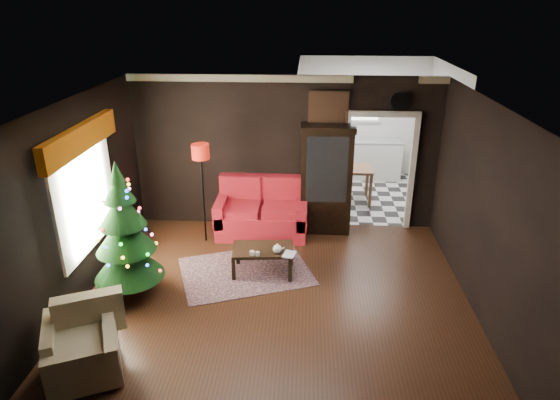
# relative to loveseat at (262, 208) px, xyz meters

# --- Properties ---
(floor) EXTENTS (5.50, 5.50, 0.00)m
(floor) POSITION_rel_loveseat_xyz_m (0.40, -2.05, -0.50)
(floor) COLOR black
(floor) RESTS_ON ground
(ceiling) EXTENTS (5.50, 5.50, 0.00)m
(ceiling) POSITION_rel_loveseat_xyz_m (0.40, -2.05, 2.30)
(ceiling) COLOR white
(ceiling) RESTS_ON ground
(wall_back) EXTENTS (5.50, 0.00, 5.50)m
(wall_back) POSITION_rel_loveseat_xyz_m (0.40, 0.45, 0.90)
(wall_back) COLOR black
(wall_back) RESTS_ON ground
(wall_front) EXTENTS (5.50, 0.00, 5.50)m
(wall_front) POSITION_rel_loveseat_xyz_m (0.40, -4.55, 0.90)
(wall_front) COLOR black
(wall_front) RESTS_ON ground
(wall_left) EXTENTS (0.00, 5.50, 5.50)m
(wall_left) POSITION_rel_loveseat_xyz_m (-2.35, -2.05, 0.90)
(wall_left) COLOR black
(wall_left) RESTS_ON ground
(wall_right) EXTENTS (0.00, 5.50, 5.50)m
(wall_right) POSITION_rel_loveseat_xyz_m (3.15, -2.05, 0.90)
(wall_right) COLOR black
(wall_right) RESTS_ON ground
(doorway) EXTENTS (1.10, 0.10, 2.10)m
(doorway) POSITION_rel_loveseat_xyz_m (2.10, 0.45, 0.55)
(doorway) COLOR #EFE6CC
(doorway) RESTS_ON ground
(left_window) EXTENTS (0.05, 1.60, 1.40)m
(left_window) POSITION_rel_loveseat_xyz_m (-2.31, -1.85, 0.95)
(left_window) COLOR white
(left_window) RESTS_ON wall_left
(valance) EXTENTS (0.12, 2.10, 0.35)m
(valance) POSITION_rel_loveseat_xyz_m (-2.23, -1.85, 1.77)
(valance) COLOR #9F4B08
(valance) RESTS_ON wall_left
(kitchen_floor) EXTENTS (3.00, 3.00, 0.00)m
(kitchen_floor) POSITION_rel_loveseat_xyz_m (2.10, 1.95, -0.50)
(kitchen_floor) COLOR silver
(kitchen_floor) RESTS_ON ground
(kitchen_window) EXTENTS (0.70, 0.06, 0.70)m
(kitchen_window) POSITION_rel_loveseat_xyz_m (2.10, 3.40, 1.20)
(kitchen_window) COLOR white
(kitchen_window) RESTS_ON ground
(rug) EXTENTS (2.33, 2.01, 0.01)m
(rug) POSITION_rel_loveseat_xyz_m (-0.13, -1.37, -0.49)
(rug) COLOR #583650
(rug) RESTS_ON ground
(loveseat) EXTENTS (1.70, 0.90, 1.00)m
(loveseat) POSITION_rel_loveseat_xyz_m (0.00, 0.00, 0.00)
(loveseat) COLOR maroon
(loveseat) RESTS_ON ground
(curio_cabinet) EXTENTS (0.90, 0.45, 1.90)m
(curio_cabinet) POSITION_rel_loveseat_xyz_m (1.15, 0.22, 0.45)
(curio_cabinet) COLOR black
(curio_cabinet) RESTS_ON ground
(floor_lamp) EXTENTS (0.38, 0.38, 1.89)m
(floor_lamp) POSITION_rel_loveseat_xyz_m (-0.97, -0.34, 0.33)
(floor_lamp) COLOR black
(floor_lamp) RESTS_ON ground
(christmas_tree) EXTENTS (1.12, 1.12, 1.87)m
(christmas_tree) POSITION_rel_loveseat_xyz_m (-1.70, -2.10, 0.55)
(christmas_tree) COLOR black
(christmas_tree) RESTS_ON ground
(armchair) EXTENTS (1.09, 1.09, 0.84)m
(armchair) POSITION_rel_loveseat_xyz_m (-1.67, -3.74, -0.04)
(armchair) COLOR #C9B08D
(armchair) RESTS_ON ground
(coffee_table) EXTENTS (0.98, 0.63, 0.42)m
(coffee_table) POSITION_rel_loveseat_xyz_m (0.15, -1.38, -0.28)
(coffee_table) COLOR black
(coffee_table) RESTS_ON rug
(teapot) EXTENTS (0.19, 0.19, 0.15)m
(teapot) POSITION_rel_loveseat_xyz_m (0.38, -1.52, 0.01)
(teapot) COLOR white
(teapot) RESTS_ON coffee_table
(cup_a) EXTENTS (0.09, 0.09, 0.06)m
(cup_a) POSITION_rel_loveseat_xyz_m (0.01, -1.60, -0.04)
(cup_a) COLOR white
(cup_a) RESTS_ON coffee_table
(cup_b) EXTENTS (0.08, 0.08, 0.06)m
(cup_b) POSITION_rel_loveseat_xyz_m (0.09, -1.61, -0.04)
(cup_b) COLOR silver
(cup_b) RESTS_ON coffee_table
(book) EXTENTS (0.17, 0.06, 0.24)m
(book) POSITION_rel_loveseat_xyz_m (0.48, -1.55, 0.05)
(book) COLOR gray
(book) RESTS_ON coffee_table
(wall_clock) EXTENTS (0.32, 0.32, 0.06)m
(wall_clock) POSITION_rel_loveseat_xyz_m (2.35, 0.40, 1.88)
(wall_clock) COLOR white
(wall_clock) RESTS_ON wall_back
(painting) EXTENTS (0.62, 0.05, 0.52)m
(painting) POSITION_rel_loveseat_xyz_m (1.15, 0.41, 1.75)
(painting) COLOR #BB8548
(painting) RESTS_ON wall_back
(kitchen_counter) EXTENTS (1.80, 0.60, 0.90)m
(kitchen_counter) POSITION_rel_loveseat_xyz_m (2.10, 3.15, -0.05)
(kitchen_counter) COLOR silver
(kitchen_counter) RESTS_ON ground
(kitchen_table) EXTENTS (0.70, 0.70, 0.75)m
(kitchen_table) POSITION_rel_loveseat_xyz_m (1.80, 1.65, -0.12)
(kitchen_table) COLOR brown
(kitchen_table) RESTS_ON ground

